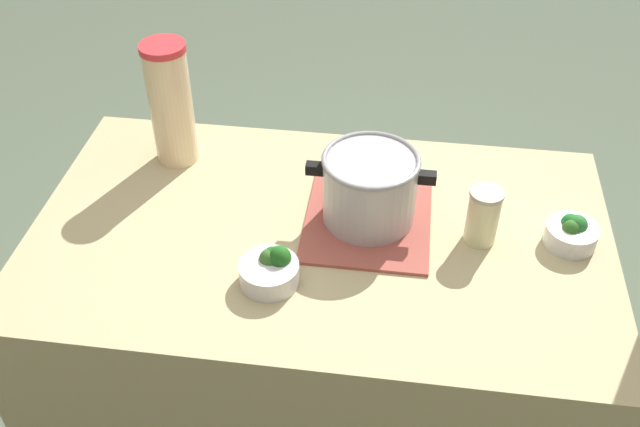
{
  "coord_description": "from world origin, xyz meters",
  "views": [
    {
      "loc": [
        0.17,
        -1.21,
        1.98
      ],
      "look_at": [
        0.0,
        0.0,
        0.95
      ],
      "focal_mm": 41.3,
      "sensor_mm": 36.0,
      "label": 1
    }
  ],
  "objects_px": {
    "lemonade_pitcher": "(171,104)",
    "broccoli_bowl_center": "(271,269)",
    "cooking_pot": "(370,187)",
    "mason_jar": "(483,216)",
    "broccoli_bowl_front": "(572,233)"
  },
  "relations": [
    {
      "from": "lemonade_pitcher",
      "to": "broccoli_bowl_front",
      "type": "xyz_separation_m",
      "value": [
        0.93,
        -0.19,
        -0.13
      ]
    },
    {
      "from": "lemonade_pitcher",
      "to": "broccoli_bowl_center",
      "type": "distance_m",
      "value": 0.52
    },
    {
      "from": "broccoli_bowl_center",
      "to": "broccoli_bowl_front",
      "type": "bearing_deg",
      "value": 17.77
    },
    {
      "from": "lemonade_pitcher",
      "to": "broccoli_bowl_front",
      "type": "bearing_deg",
      "value": -11.76
    },
    {
      "from": "cooking_pot",
      "to": "broccoli_bowl_center",
      "type": "distance_m",
      "value": 0.29
    },
    {
      "from": "mason_jar",
      "to": "broccoli_bowl_center",
      "type": "distance_m",
      "value": 0.47
    },
    {
      "from": "mason_jar",
      "to": "broccoli_bowl_center",
      "type": "height_order",
      "value": "mason_jar"
    },
    {
      "from": "cooking_pot",
      "to": "broccoli_bowl_front",
      "type": "xyz_separation_m",
      "value": [
        0.44,
        -0.02,
        -0.06
      ]
    },
    {
      "from": "cooking_pot",
      "to": "lemonade_pitcher",
      "type": "relative_size",
      "value": 0.9
    },
    {
      "from": "lemonade_pitcher",
      "to": "cooking_pot",
      "type": "bearing_deg",
      "value": -19.5
    },
    {
      "from": "cooking_pot",
      "to": "mason_jar",
      "type": "xyz_separation_m",
      "value": [
        0.25,
        -0.03,
        -0.03
      ]
    },
    {
      "from": "lemonade_pitcher",
      "to": "mason_jar",
      "type": "bearing_deg",
      "value": -15.81
    },
    {
      "from": "broccoli_bowl_front",
      "to": "broccoli_bowl_center",
      "type": "distance_m",
      "value": 0.65
    },
    {
      "from": "broccoli_bowl_front",
      "to": "cooking_pot",
      "type": "bearing_deg",
      "value": 177.41
    },
    {
      "from": "cooking_pot",
      "to": "lemonade_pitcher",
      "type": "xyz_separation_m",
      "value": [
        -0.49,
        0.17,
        0.06
      ]
    }
  ]
}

